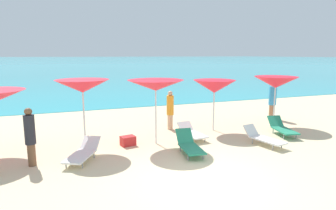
{
  "coord_description": "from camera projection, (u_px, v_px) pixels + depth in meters",
  "views": [
    {
      "loc": [
        -3.45,
        -6.39,
        3.23
      ],
      "look_at": [
        0.7,
        4.47,
        1.2
      ],
      "focal_mm": 30.95,
      "sensor_mm": 36.0,
      "label": 1
    }
  ],
  "objects": [
    {
      "name": "lounge_chair_2",
      "position": [
        189.0,
        145.0,
        9.55
      ],
      "size": [
        0.76,
        1.68,
        0.67
      ],
      "rotation": [
        0.0,
        0.0,
        -0.12
      ],
      "color": "#268C66",
      "rests_on": "ground_plane"
    },
    {
      "name": "lounge_chair_0",
      "position": [
        282.0,
        128.0,
        11.79
      ],
      "size": [
        0.96,
        1.73,
        0.64
      ],
      "rotation": [
        0.0,
        0.0,
        -0.24
      ],
      "color": "#268C66",
      "rests_on": "ground_plane"
    },
    {
      "name": "umbrella_2",
      "position": [
        156.0,
        85.0,
        10.3
      ],
      "size": [
        2.17,
        2.17,
        2.34
      ],
      "color": "silver",
      "rests_on": "ground_plane"
    },
    {
      "name": "ground_plane",
      "position": [
        123.0,
        113.0,
        16.87
      ],
      "size": [
        50.0,
        100.0,
        0.3
      ],
      "primitive_type": "cube",
      "color": "beige"
    },
    {
      "name": "lounge_chair_1",
      "position": [
        192.0,
        132.0,
        11.25
      ],
      "size": [
        0.71,
        1.51,
        0.54
      ],
      "rotation": [
        0.0,
        0.0,
        0.09
      ],
      "color": "white",
      "rests_on": "ground_plane"
    },
    {
      "name": "umbrella_4",
      "position": [
        276.0,
        82.0,
        13.14
      ],
      "size": [
        2.01,
        2.01,
        2.25
      ],
      "color": "silver",
      "rests_on": "ground_plane"
    },
    {
      "name": "beachgoer_0",
      "position": [
        272.0,
        99.0,
        14.59
      ],
      "size": [
        0.37,
        0.37,
        1.89
      ],
      "rotation": [
        0.0,
        0.0,
        3.27
      ],
      "color": "#A3704C",
      "rests_on": "ground_plane"
    },
    {
      "name": "cooler_box",
      "position": [
        128.0,
        141.0,
        10.41
      ],
      "size": [
        0.56,
        0.45,
        0.34
      ],
      "primitive_type": "cube",
      "rotation": [
        0.0,
        0.0,
        0.2
      ],
      "color": "red",
      "rests_on": "ground_plane"
    },
    {
      "name": "lounge_chair_3",
      "position": [
        83.0,
        152.0,
        8.95
      ],
      "size": [
        1.31,
        1.77,
        0.55
      ],
      "rotation": [
        0.0,
        0.0,
        -0.49
      ],
      "color": "white",
      "rests_on": "ground_plane"
    },
    {
      "name": "umbrella_1",
      "position": [
        82.0,
        86.0,
        9.8
      ],
      "size": [
        1.82,
        1.82,
        2.4
      ],
      "color": "silver",
      "rests_on": "ground_plane"
    },
    {
      "name": "lounge_chair_5",
      "position": [
        263.0,
        137.0,
        10.48
      ],
      "size": [
        0.83,
        1.69,
        0.6
      ],
      "rotation": [
        0.0,
        0.0,
        0.19
      ],
      "color": "white",
      "rests_on": "ground_plane"
    },
    {
      "name": "ocean_water",
      "position": [
        61.0,
        59.0,
        219.97
      ],
      "size": [
        650.0,
        440.0,
        0.02
      ],
      "primitive_type": "cube",
      "color": "#2DADBC",
      "rests_on": "ground_plane"
    },
    {
      "name": "umbrella_3",
      "position": [
        214.0,
        87.0,
        12.21
      ],
      "size": [
        1.92,
        1.92,
        2.18
      ],
      "color": "silver",
      "rests_on": "ground_plane"
    },
    {
      "name": "beachgoer_2",
      "position": [
        30.0,
        135.0,
        8.37
      ],
      "size": [
        0.3,
        0.3,
        1.73
      ],
      "rotation": [
        0.0,
        0.0,
        4.44
      ],
      "color": "brown",
      "rests_on": "ground_plane"
    },
    {
      "name": "beachgoer_1",
      "position": [
        170.0,
        109.0,
        12.55
      ],
      "size": [
        0.31,
        0.31,
        1.69
      ],
      "rotation": [
        0.0,
        0.0,
        0.64
      ],
      "color": "#DBAA84",
      "rests_on": "ground_plane"
    }
  ]
}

